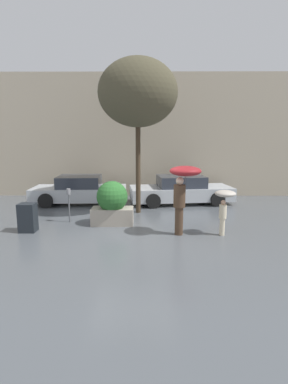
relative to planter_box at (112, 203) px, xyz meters
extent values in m
plane|color=#51565B|center=(0.74, -1.23, -0.75)|extent=(40.00, 40.00, 0.00)
cube|color=#B7A88E|center=(0.74, 5.27, 2.25)|extent=(18.00, 0.30, 6.00)
cube|color=#9E9384|center=(0.00, 0.00, -0.46)|extent=(1.40, 0.68, 0.57)
sphere|color=#286028|center=(0.00, 0.00, 0.22)|extent=(1.05, 1.05, 1.05)
cylinder|color=#473323|center=(2.14, -1.08, -0.32)|extent=(0.25, 0.25, 0.86)
cylinder|color=#473323|center=(2.14, -1.08, 0.45)|extent=(0.36, 0.36, 0.68)
sphere|color=beige|center=(2.14, -1.08, 0.90)|extent=(0.23, 0.23, 0.23)
cylinder|color=#4C4C51|center=(2.30, -1.08, 0.84)|extent=(0.02, 0.02, 0.72)
ellipsoid|color=maroon|center=(2.30, -1.08, 1.20)|extent=(0.94, 0.94, 0.30)
cylinder|color=beige|center=(3.43, -1.15, -0.48)|extent=(0.15, 0.15, 0.53)
cylinder|color=beige|center=(3.43, -1.15, -0.01)|extent=(0.22, 0.22, 0.42)
sphere|color=tan|center=(3.43, -1.15, 0.27)|extent=(0.14, 0.14, 0.14)
cylinder|color=#4C4C51|center=(3.50, -1.07, 0.27)|extent=(0.02, 0.02, 0.51)
ellipsoid|color=beige|center=(3.50, -1.07, 0.52)|extent=(0.62, 0.62, 0.20)
cube|color=#B7BCC1|center=(2.71, 3.42, -0.29)|extent=(4.68, 2.32, 0.57)
cube|color=#2D333D|center=(2.71, 3.42, 0.24)|extent=(2.20, 1.74, 0.50)
cylinder|color=black|center=(1.44, 2.37, -0.44)|extent=(0.64, 0.30, 0.62)
cylinder|color=black|center=(1.21, 4.11, -0.44)|extent=(0.64, 0.30, 0.62)
cylinder|color=black|center=(4.20, 2.73, -0.44)|extent=(0.64, 0.30, 0.62)
cylinder|color=black|center=(3.98, 4.47, -0.44)|extent=(0.64, 0.30, 0.62)
cube|color=#B7BCC1|center=(-1.83, 3.33, -0.29)|extent=(4.19, 1.93, 0.57)
cube|color=#2D333D|center=(-1.83, 3.33, 0.24)|extent=(1.92, 1.57, 0.50)
cylinder|color=black|center=(-3.07, 2.40, -0.44)|extent=(0.62, 0.25, 0.62)
cylinder|color=black|center=(-3.15, 4.15, -0.44)|extent=(0.62, 0.25, 0.62)
cylinder|color=black|center=(-0.52, 2.51, -0.44)|extent=(0.62, 0.25, 0.62)
cylinder|color=black|center=(-0.60, 4.26, -0.44)|extent=(0.62, 0.25, 0.62)
cylinder|color=#423323|center=(0.83, 1.64, 1.12)|extent=(0.19, 0.19, 3.73)
ellipsoid|color=#4C4733|center=(0.83, 1.64, 3.79)|extent=(2.95, 2.95, 2.51)
cylinder|color=#595B60|center=(-1.53, 0.25, -0.25)|extent=(0.05, 0.05, 0.98)
cylinder|color=gray|center=(-1.53, 0.25, 0.34)|extent=(0.14, 0.14, 0.20)
cube|color=#1E2328|center=(-2.56, -0.82, -0.30)|extent=(0.50, 0.44, 0.90)
camera|label=1|loc=(1.13, -9.84, 2.16)|focal=28.00mm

